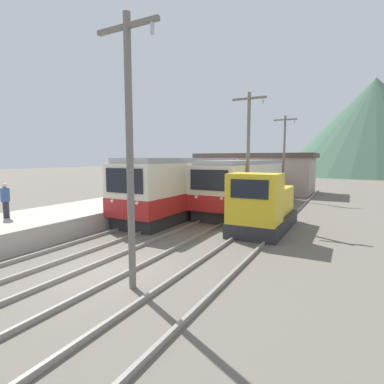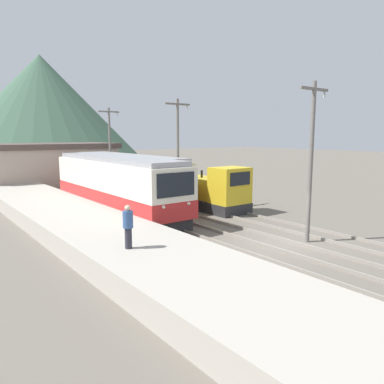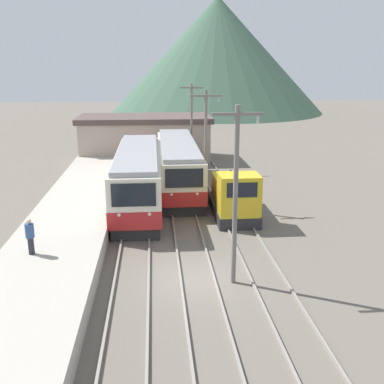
% 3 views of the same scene
% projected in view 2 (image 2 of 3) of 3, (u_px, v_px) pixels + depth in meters
% --- Properties ---
extents(ground_plane, '(200.00, 200.00, 0.00)m').
position_uv_depth(ground_plane, '(276.00, 246.00, 17.18)').
color(ground_plane, '#665E54').
extents(platform_left, '(4.50, 54.00, 0.93)m').
position_uv_depth(platform_left, '(162.00, 265.00, 13.34)').
color(platform_left, '#ADA599').
rests_on(platform_left, ground).
extents(track_left, '(1.54, 60.00, 0.14)m').
position_uv_depth(track_left, '(235.00, 256.00, 15.60)').
color(track_left, gray).
rests_on(track_left, ground).
extents(track_center, '(1.54, 60.00, 0.14)m').
position_uv_depth(track_center, '(279.00, 244.00, 17.29)').
color(track_center, gray).
rests_on(track_center, ground).
extents(track_right, '(1.54, 60.00, 0.14)m').
position_uv_depth(track_right, '(317.00, 233.00, 19.09)').
color(track_right, gray).
rests_on(track_right, ground).
extents(commuter_train_left, '(2.84, 13.39, 3.70)m').
position_uv_depth(commuter_train_left, '(116.00, 187.00, 23.91)').
color(commuter_train_left, '#28282B').
rests_on(commuter_train_left, ground).
extents(commuter_train_center, '(2.84, 13.83, 3.55)m').
position_uv_depth(commuter_train_center, '(127.00, 180.00, 28.67)').
color(commuter_train_center, '#28282B').
rests_on(commuter_train_center, ground).
extents(shunting_locomotive, '(2.40, 5.76, 3.00)m').
position_uv_depth(shunting_locomotive, '(213.00, 192.00, 25.32)').
color(shunting_locomotive, '#28282B').
rests_on(shunting_locomotive, ground).
extents(catenary_mast_near, '(2.00, 0.20, 7.44)m').
position_uv_depth(catenary_mast_near, '(311.00, 157.00, 17.24)').
color(catenary_mast_near, slate).
rests_on(catenary_mast_near, ground).
extents(catenary_mast_mid, '(2.00, 0.20, 7.44)m').
position_uv_depth(catenary_mast_mid, '(178.00, 150.00, 25.57)').
color(catenary_mast_mid, slate).
rests_on(catenary_mast_mid, ground).
extents(catenary_mast_far, '(2.00, 0.20, 7.44)m').
position_uv_depth(catenary_mast_far, '(110.00, 146.00, 33.89)').
color(catenary_mast_far, slate).
rests_on(catenary_mast_far, ground).
extents(person_on_platform, '(0.38, 0.38, 1.62)m').
position_uv_depth(person_on_platform, '(128.00, 225.00, 13.61)').
color(person_on_platform, '#282833').
rests_on(person_on_platform, platform_left).
extents(station_building, '(12.60, 6.30, 4.23)m').
position_uv_depth(station_building, '(48.00, 165.00, 35.81)').
color(station_building, '#AD9E8E').
rests_on(station_building, ground).
extents(mountain_backdrop, '(41.38, 41.38, 21.64)m').
position_uv_depth(mountain_backdrop, '(42.00, 107.00, 79.52)').
color(mountain_backdrop, '#3D5B47').
rests_on(mountain_backdrop, ground).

